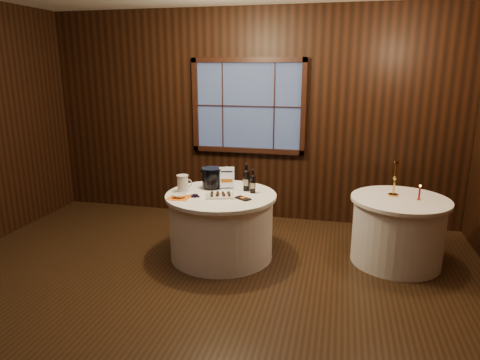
% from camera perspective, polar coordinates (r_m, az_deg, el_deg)
% --- Properties ---
extents(ground, '(6.00, 6.00, 0.00)m').
position_cam_1_polar(ground, '(4.36, -6.14, -15.34)').
color(ground, black).
rests_on(ground, ground).
extents(back_wall, '(6.00, 0.10, 3.00)m').
position_cam_1_polar(back_wall, '(6.20, 1.13, 8.86)').
color(back_wall, black).
rests_on(back_wall, ground).
extents(main_table, '(1.28, 1.28, 0.77)m').
position_cam_1_polar(main_table, '(5.06, -2.51, -6.03)').
color(main_table, white).
rests_on(main_table, ground).
extents(side_table, '(1.08, 1.08, 0.77)m').
position_cam_1_polar(side_table, '(5.22, 20.26, -6.32)').
color(side_table, white).
rests_on(side_table, ground).
extents(sign_stand, '(0.17, 0.12, 0.29)m').
position_cam_1_polar(sign_stand, '(5.10, -1.79, -0.19)').
color(sign_stand, silver).
rests_on(sign_stand, main_table).
extents(port_bottle_left, '(0.08, 0.08, 0.33)m').
position_cam_1_polar(port_bottle_left, '(5.03, 0.87, 0.16)').
color(port_bottle_left, black).
rests_on(port_bottle_left, main_table).
extents(port_bottle_right, '(0.07, 0.07, 0.28)m').
position_cam_1_polar(port_bottle_right, '(4.95, 1.71, -0.35)').
color(port_bottle_right, black).
rests_on(port_bottle_right, main_table).
extents(ice_bucket, '(0.25, 0.25, 0.25)m').
position_cam_1_polar(ice_bucket, '(5.14, -3.79, 0.31)').
color(ice_bucket, black).
rests_on(ice_bucket, main_table).
extents(chocolate_plate, '(0.37, 0.30, 0.05)m').
position_cam_1_polar(chocolate_plate, '(4.83, -2.67, -2.03)').
color(chocolate_plate, silver).
rests_on(chocolate_plate, main_table).
extents(chocolate_box, '(0.21, 0.18, 0.02)m').
position_cam_1_polar(chocolate_box, '(4.74, 0.38, -2.46)').
color(chocolate_box, black).
rests_on(chocolate_box, main_table).
extents(grape_bunch, '(0.15, 0.06, 0.04)m').
position_cam_1_polar(grape_bunch, '(4.83, -6.00, -2.10)').
color(grape_bunch, black).
rests_on(grape_bunch, main_table).
extents(glass_pitcher, '(0.18, 0.14, 0.20)m').
position_cam_1_polar(glass_pitcher, '(5.05, -7.63, -0.43)').
color(glass_pitcher, silver).
rests_on(glass_pitcher, main_table).
extents(orange_napkin, '(0.24, 0.24, 0.00)m').
position_cam_1_polar(orange_napkin, '(4.84, -8.05, -2.34)').
color(orange_napkin, orange).
rests_on(orange_napkin, main_table).
extents(cracker_bowl, '(0.15, 0.15, 0.04)m').
position_cam_1_polar(cracker_bowl, '(4.83, -8.06, -2.11)').
color(cracker_bowl, silver).
rests_on(cracker_bowl, orange_napkin).
extents(brass_candlestick, '(0.12, 0.12, 0.41)m').
position_cam_1_polar(brass_candlestick, '(5.13, 19.87, -0.42)').
color(brass_candlestick, gold).
rests_on(brass_candlestick, side_table).
extents(red_candle, '(0.05, 0.05, 0.17)m').
position_cam_1_polar(red_candle, '(5.08, 22.80, -1.74)').
color(red_candle, gold).
rests_on(red_candle, side_table).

